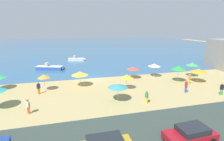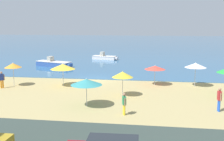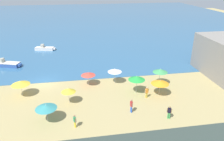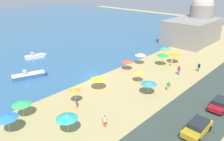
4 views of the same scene
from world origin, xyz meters
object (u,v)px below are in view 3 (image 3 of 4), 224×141
Objects in this scene: beach_umbrella_6 at (88,74)px; beach_umbrella_1 at (115,70)px; bather_0 at (131,105)px; skiff_offshore at (45,48)px; bather_4 at (75,120)px; bather_5 at (169,112)px; beach_umbrella_7 at (137,78)px; skiff_nearshore at (5,64)px; beach_umbrella_2 at (46,107)px; beach_umbrella_11 at (20,83)px; beach_umbrella_9 at (68,90)px; beach_umbrella_3 at (160,71)px; beach_umbrella_10 at (160,82)px; bather_1 at (147,92)px.

beach_umbrella_1 is at bearing -0.43° from beach_umbrella_6.
beach_umbrella_1 reaches higher than bather_0.
skiff_offshore is (-13.31, 27.49, -0.57)m from bather_0.
bather_4 is 10.81m from bather_5.
beach_umbrella_7 is at bearing 36.38° from bather_4.
beach_umbrella_1 is at bearing 124.20° from beach_umbrella_7.
bather_4 is (-6.21, -9.99, -1.30)m from beach_umbrella_1.
beach_umbrella_1 is 21.48m from skiff_nearshore.
beach_umbrella_11 reaches higher than beach_umbrella_2.
beach_umbrella_7 is 9.44m from beach_umbrella_9.
beach_umbrella_7 reaches higher than beach_umbrella_3.
beach_umbrella_7 reaches higher than skiff_offshore.
beach_umbrella_9 is 0.48× the size of skiff_offshore.
beach_umbrella_10 is at bearing -110.99° from beach_umbrella_3.
beach_umbrella_6 is at bearing -65.78° from skiff_offshore.
bather_4 is (-2.16, -10.02, -0.96)m from beach_umbrella_6.
bather_5 reaches higher than bather_4.
beach_umbrella_3 is 13.96m from beach_umbrella_9.
bather_0 is (-1.86, -4.58, -1.39)m from beach_umbrella_7.
beach_umbrella_7 is at bearing 67.87° from bather_0.
beach_umbrella_1 is 13.49m from beach_umbrella_11.
beach_umbrella_9 is (-2.85, -4.83, 0.09)m from beach_umbrella_6.
beach_umbrella_11 is at bearing 154.69° from beach_umbrella_9.
skiff_nearshore is (-21.23, 13.90, -1.91)m from beach_umbrella_7.
bather_1 is at bearing -56.38° from skiff_offshore.
bather_1 is (3.51, -5.11, -1.28)m from beach_umbrella_1.
skiff_offshore is at bearing 103.58° from beach_umbrella_9.
beach_umbrella_2 is 1.49× the size of bather_1.
beach_umbrella_3 reaches higher than bather_0.
beach_umbrella_7 is (6.51, -3.64, 0.53)m from beach_umbrella_6.
bather_0 is at bearing -24.79° from beach_umbrella_11.
beach_umbrella_6 is 7.47m from beach_umbrella_7.
beach_umbrella_7 is 10.86m from bather_4.
beach_umbrella_10 is at bearing -18.71° from beach_umbrella_7.
beach_umbrella_2 is 21.00m from skiff_nearshore.
beach_umbrella_9 is 1.43× the size of bather_4.
beach_umbrella_11 reaches higher than beach_umbrella_10.
beach_umbrella_1 is 1.10× the size of beach_umbrella_9.
beach_umbrella_11 reaches higher than bather_1.
beach_umbrella_6 is at bearing 171.45° from beach_umbrella_3.
beach_umbrella_3 is 9.08m from bather_0.
skiff_offshore is at bearing 115.84° from bather_0.
beach_umbrella_6 is 0.87× the size of beach_umbrella_10.
beach_umbrella_2 is 0.41× the size of skiff_nearshore.
skiff_nearshore is at bearing 128.19° from beach_umbrella_9.
beach_umbrella_1 reaches higher than bather_5.
skiff_offshore is (6.05, 9.01, -0.05)m from skiff_nearshore.
beach_umbrella_10 is 0.53× the size of skiff_offshore.
beach_umbrella_7 reaches higher than beach_umbrella_11.
skiff_offshore is (-16.23, 24.41, -0.49)m from bather_1.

